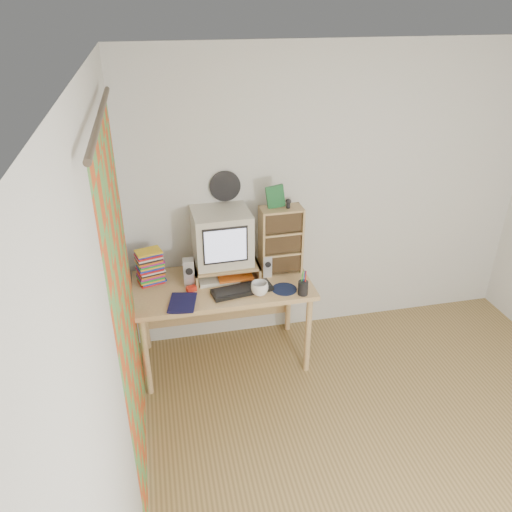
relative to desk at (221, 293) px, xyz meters
name	(u,v)px	position (x,y,z in m)	size (l,w,h in m)	color
floor	(411,468)	(1.03, -1.44, -0.62)	(3.50, 3.50, 0.00)	#9C7E4A
ceiling	(496,69)	(1.03, -1.44, 1.88)	(3.50, 3.50, 0.00)	white
back_wall	(333,198)	(1.03, 0.31, 0.63)	(3.50, 3.50, 0.00)	silver
left_wall	(115,355)	(-0.72, -1.44, 0.63)	(3.50, 3.50, 0.00)	silver
curtain	(127,316)	(-0.68, -0.96, 0.53)	(2.20, 2.20, 0.00)	#C1481B
wall_disc	(225,186)	(0.10, 0.29, 0.81)	(0.25, 0.25, 0.02)	black
desk	(221,293)	(0.00, 0.00, 0.00)	(1.40, 0.70, 0.75)	#D9B474
monitor_riser	(226,266)	(0.05, 0.04, 0.23)	(0.52, 0.30, 0.12)	tan
crt_monitor	(222,237)	(0.03, 0.09, 0.47)	(0.45, 0.45, 0.42)	beige
speaker_left	(189,272)	(-0.25, -0.03, 0.25)	(0.08, 0.08, 0.22)	#BCBCC1
speaker_right	(267,265)	(0.38, -0.02, 0.23)	(0.07, 0.07, 0.19)	#BCBCC1
keyboard	(242,290)	(0.13, -0.22, 0.15)	(0.47, 0.16, 0.03)	black
dvd_stack	(150,268)	(-0.54, 0.07, 0.27)	(0.19, 0.14, 0.27)	brown
cd_rack	(281,240)	(0.50, 0.04, 0.41)	(0.33, 0.18, 0.56)	tan
mug	(260,289)	(0.25, -0.29, 0.19)	(0.13, 0.13, 0.10)	white
diary	(169,301)	(-0.43, -0.28, 0.16)	(0.24, 0.18, 0.05)	#100F3A
mousepad	(284,289)	(0.46, -0.26, 0.14)	(0.20, 0.20, 0.00)	black
pen_cup	(303,286)	(0.58, -0.36, 0.21)	(0.08, 0.08, 0.16)	black
papers	(224,276)	(0.03, 0.01, 0.16)	(0.32, 0.23, 0.04)	white
red_box	(191,289)	(-0.25, -0.12, 0.15)	(0.07, 0.05, 0.04)	red
game_box	(275,197)	(0.46, 0.06, 0.78)	(0.14, 0.03, 0.18)	#19592B
webcam	(288,203)	(0.55, 0.03, 0.73)	(0.05, 0.05, 0.08)	black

